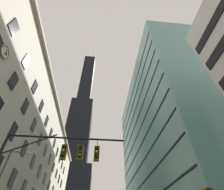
{
  "coord_description": "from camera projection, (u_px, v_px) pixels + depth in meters",
  "views": [
    {
      "loc": [
        0.09,
        -6.4,
        1.51
      ],
      "look_at": [
        3.02,
        23.62,
        30.3
      ],
      "focal_mm": 25.6,
      "sensor_mm": 36.0,
      "label": 1
    }
  ],
  "objects": [
    {
      "name": "dark_skyscraper",
      "position": [
        76.0,
        146.0,
        107.57
      ],
      "size": [
        23.87,
        23.87,
        178.37
      ],
      "color": "black",
      "rests_on": "ground"
    },
    {
      "name": "station_building",
      "position": [
        13.0,
        161.0,
        32.83
      ],
      "size": [
        12.85,
        69.2,
        28.67
      ],
      "color": "beige",
      "rests_on": "ground"
    },
    {
      "name": "traffic_signal_mast",
      "position": [
        54.0,
        161.0,
        11.02
      ],
      "size": [
        8.89,
        0.63,
        7.71
      ],
      "color": "black",
      "rests_on": "sidewalk_left"
    },
    {
      "name": "glass_office_midrise",
      "position": [
        169.0,
        141.0,
        44.76
      ],
      "size": [
        18.38,
        46.22,
        46.32
      ],
      "color": "slate",
      "rests_on": "ground"
    }
  ]
}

